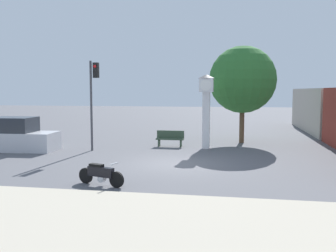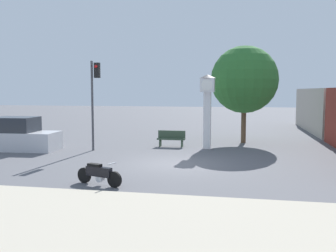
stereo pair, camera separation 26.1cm
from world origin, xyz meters
TOP-DOWN VIEW (x-y plane):
  - ground_plane at (0.00, 0.00)m, footprint 120.00×120.00m
  - sidewalk_strip at (0.00, -8.14)m, footprint 36.00×6.00m
  - motorcycle at (-1.88, -4.13)m, footprint 1.79×0.70m
  - clock_tower at (1.02, 4.77)m, footprint 0.92×0.92m
  - traffic_light at (-4.84, 2.93)m, footprint 0.50×0.35m
  - street_tree at (3.03, 7.49)m, footprint 4.11×4.11m
  - bench at (-1.07, 5.11)m, footprint 1.60×0.44m
  - parked_car at (-9.02, 2.29)m, footprint 4.27×1.97m

SIDE VIEW (x-z plane):
  - ground_plane at x=0.00m, z-range 0.00..0.00m
  - sidewalk_strip at x=0.00m, z-range 0.00..0.10m
  - motorcycle at x=-1.88m, z-range -0.02..0.80m
  - bench at x=-1.07m, z-range 0.03..0.95m
  - parked_car at x=-9.02m, z-range -0.15..1.65m
  - clock_tower at x=1.02m, z-range 0.67..4.78m
  - traffic_light at x=-4.84m, z-range 0.87..5.67m
  - street_tree at x=3.03m, z-range 0.92..6.88m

